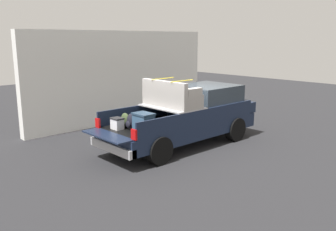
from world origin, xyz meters
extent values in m
plane|color=#262628|center=(0.00, 0.00, 0.00)|extent=(40.00, 40.00, 0.00)
cube|color=#162138|center=(0.00, 0.00, 0.62)|extent=(5.50, 1.92, 0.46)
cube|color=black|center=(-1.20, 0.00, 0.87)|extent=(2.80, 1.80, 0.04)
cube|color=#162138|center=(-1.20, 0.93, 1.10)|extent=(2.80, 0.06, 0.50)
cube|color=#162138|center=(-1.20, -0.93, 1.10)|extent=(2.80, 0.06, 0.50)
cube|color=#162138|center=(0.17, 0.00, 1.10)|extent=(0.06, 1.80, 0.50)
cube|color=#162138|center=(-2.88, 0.00, 0.87)|extent=(0.55, 1.80, 0.04)
cube|color=#B2B2B7|center=(-0.43, 0.00, 1.37)|extent=(1.25, 1.92, 0.04)
cube|color=#162138|center=(1.35, 0.00, 1.10)|extent=(2.30, 1.92, 0.50)
cube|color=#2D3842|center=(1.25, 0.00, 1.63)|extent=(1.94, 1.76, 0.55)
cube|color=#162138|center=(2.70, 0.00, 1.04)|extent=(0.40, 1.82, 0.38)
cube|color=#B2B2B7|center=(-2.72, 0.00, 0.51)|extent=(0.24, 1.92, 0.24)
cube|color=red|center=(-2.62, 0.88, 1.03)|extent=(0.06, 0.20, 0.28)
cube|color=red|center=(-2.62, -0.88, 1.03)|extent=(0.06, 0.20, 0.28)
cylinder|color=black|center=(1.75, 0.88, 0.41)|extent=(0.82, 0.30, 0.82)
cylinder|color=black|center=(1.75, -0.88, 0.41)|extent=(0.82, 0.30, 0.82)
cylinder|color=black|center=(-1.75, 0.88, 0.41)|extent=(0.82, 0.30, 0.82)
cylinder|color=black|center=(-1.75, -0.88, 0.41)|extent=(0.82, 0.30, 0.82)
cube|color=#335170|center=(-1.92, -0.41, 1.14)|extent=(0.40, 0.55, 0.49)
cube|color=#23394E|center=(-1.92, -0.41, 1.41)|extent=(0.44, 0.59, 0.05)
ellipsoid|color=black|center=(-2.01, 0.05, 1.12)|extent=(0.20, 0.30, 0.47)
ellipsoid|color=black|center=(-2.12, 0.05, 1.05)|extent=(0.09, 0.21, 0.20)
ellipsoid|color=#384728|center=(-1.95, 0.43, 1.10)|extent=(0.20, 0.35, 0.42)
ellipsoid|color=#384728|center=(-2.06, 0.43, 1.04)|extent=(0.09, 0.25, 0.18)
cube|color=white|center=(-2.30, 0.34, 1.04)|extent=(0.26, 0.34, 0.30)
cube|color=#262628|center=(-2.30, 0.34, 1.21)|extent=(0.28, 0.36, 0.04)
cube|color=#9E9993|center=(-0.43, 0.00, 1.60)|extent=(0.85, 1.92, 0.42)
cube|color=#9E9993|center=(-0.77, 0.00, 2.01)|extent=(0.16, 1.92, 0.40)
cube|color=#9E9993|center=(-0.38, 0.86, 1.92)|extent=(0.61, 0.20, 0.22)
cube|color=#9E9993|center=(-0.38, -0.86, 1.92)|extent=(0.61, 0.20, 0.22)
cube|color=yellow|center=(-0.43, 0.43, 2.22)|extent=(0.95, 0.03, 0.02)
cube|color=yellow|center=(-0.43, -0.43, 2.22)|extent=(0.95, 0.03, 0.02)
cube|color=white|center=(0.76, 4.24, 1.89)|extent=(8.79, 0.36, 3.78)
camera|label=1|loc=(-8.05, -8.06, 3.49)|focal=38.11mm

